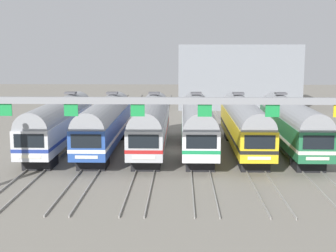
# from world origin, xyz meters

# --- Properties ---
(ground_plane) EXTENTS (160.00, 160.00, 0.00)m
(ground_plane) POSITION_xyz_m (0.00, 0.00, 0.00)
(ground_plane) COLOR gray
(track_bed) EXTENTS (23.02, 70.00, 0.15)m
(track_bed) POSITION_xyz_m (-0.00, 17.00, 0.07)
(track_bed) COLOR gray
(track_bed) RESTS_ON ground
(commuter_train_silver) EXTENTS (2.88, 18.06, 5.05)m
(commuter_train_silver) POSITION_xyz_m (-10.76, -0.00, 2.69)
(commuter_train_silver) COLOR silver
(commuter_train_silver) RESTS_ON ground
(commuter_train_blue) EXTENTS (2.88, 18.06, 5.05)m
(commuter_train_blue) POSITION_xyz_m (-6.46, -0.00, 2.69)
(commuter_train_blue) COLOR #284C9E
(commuter_train_blue) RESTS_ON ground
(commuter_train_stainless) EXTENTS (2.88, 18.06, 5.05)m
(commuter_train_stainless) POSITION_xyz_m (-2.15, -0.00, 2.69)
(commuter_train_stainless) COLOR #B2B5BA
(commuter_train_stainless) RESTS_ON ground
(commuter_train_white) EXTENTS (2.88, 18.06, 5.05)m
(commuter_train_white) POSITION_xyz_m (2.15, -0.00, 2.69)
(commuter_train_white) COLOR white
(commuter_train_white) RESTS_ON ground
(commuter_train_yellow) EXTENTS (2.88, 18.06, 5.05)m
(commuter_train_yellow) POSITION_xyz_m (6.46, -0.00, 2.69)
(commuter_train_yellow) COLOR gold
(commuter_train_yellow) RESTS_ON ground
(commuter_train_green) EXTENTS (2.88, 18.06, 5.05)m
(commuter_train_green) POSITION_xyz_m (10.76, -0.00, 2.69)
(commuter_train_green) COLOR #236B42
(commuter_train_green) RESTS_ON ground
(catenary_gantry) EXTENTS (26.76, 0.44, 6.97)m
(catenary_gantry) POSITION_xyz_m (0.00, -13.50, 5.37)
(catenary_gantry) COLOR gray
(catenary_gantry) RESTS_ON ground
(maintenance_building) EXTENTS (18.76, 10.00, 9.95)m
(maintenance_building) POSITION_xyz_m (9.56, 33.67, 4.97)
(maintenance_building) COLOR gray
(maintenance_building) RESTS_ON ground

